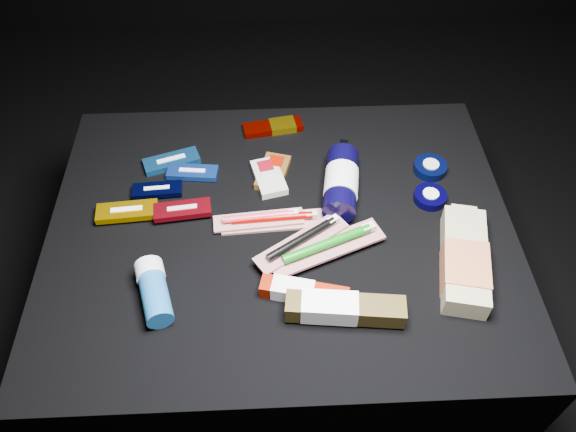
{
  "coord_description": "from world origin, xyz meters",
  "views": [
    {
      "loc": [
        -0.02,
        -0.75,
        1.31
      ],
      "look_at": [
        0.01,
        0.01,
        0.42
      ],
      "focal_mm": 35.0,
      "sensor_mm": 36.0,
      "label": 1
    }
  ],
  "objects_px": {
    "bodywash_bottle": "(464,262)",
    "toothpaste_carton_red": "(300,292)",
    "deodorant_stick": "(154,291)",
    "lotion_bottle": "(341,182)"
  },
  "relations": [
    {
      "from": "lotion_bottle",
      "to": "bodywash_bottle",
      "type": "distance_m",
      "value": 0.31
    },
    {
      "from": "lotion_bottle",
      "to": "bodywash_bottle",
      "type": "xyz_separation_m",
      "value": [
        0.22,
        -0.21,
        -0.01
      ]
    },
    {
      "from": "lotion_bottle",
      "to": "bodywash_bottle",
      "type": "relative_size",
      "value": 0.9
    },
    {
      "from": "toothpaste_carton_red",
      "to": "deodorant_stick",
      "type": "bearing_deg",
      "value": -167.82
    },
    {
      "from": "bodywash_bottle",
      "to": "toothpaste_carton_red",
      "type": "relative_size",
      "value": 1.49
    },
    {
      "from": "deodorant_stick",
      "to": "bodywash_bottle",
      "type": "bearing_deg",
      "value": -12.21
    },
    {
      "from": "deodorant_stick",
      "to": "toothpaste_carton_red",
      "type": "distance_m",
      "value": 0.27
    },
    {
      "from": "lotion_bottle",
      "to": "toothpaste_carton_red",
      "type": "relative_size",
      "value": 1.35
    },
    {
      "from": "bodywash_bottle",
      "to": "deodorant_stick",
      "type": "xyz_separation_m",
      "value": [
        -0.6,
        -0.04,
        0.0
      ]
    },
    {
      "from": "bodywash_bottle",
      "to": "toothpaste_carton_red",
      "type": "height_order",
      "value": "bodywash_bottle"
    }
  ]
}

